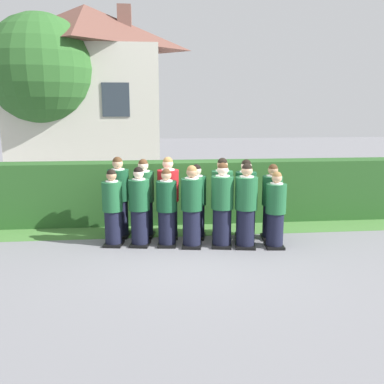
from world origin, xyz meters
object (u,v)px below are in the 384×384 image
at_px(student_rear_row_1, 144,200).
at_px(student_rear_row_4, 222,200).
at_px(student_front_row_3, 192,208).
at_px(student_rear_row_6, 272,204).
at_px(student_rear_row_3, 196,203).
at_px(student_rear_row_0, 119,199).
at_px(student_in_red_blazer, 168,199).
at_px(student_front_row_2, 167,209).
at_px(student_front_row_5, 246,208).
at_px(student_front_row_0, 113,210).
at_px(student_front_row_1, 139,208).
at_px(student_front_row_6, 275,212).
at_px(student_rear_row_5, 245,201).
at_px(student_front_row_4, 222,207).

relative_size(student_rear_row_1, student_rear_row_4, 0.98).
distance_m(student_front_row_3, student_rear_row_6, 1.76).
height_order(student_rear_row_1, student_rear_row_4, student_rear_row_4).
bearing_deg(student_rear_row_3, student_rear_row_1, 168.95).
height_order(student_rear_row_0, student_in_red_blazer, student_in_red_blazer).
bearing_deg(student_front_row_2, student_front_row_5, -8.87).
height_order(student_front_row_2, student_rear_row_1, student_rear_row_1).
relative_size(student_front_row_0, student_rear_row_3, 0.98).
relative_size(student_front_row_2, student_rear_row_6, 0.98).
bearing_deg(student_rear_row_6, student_front_row_3, -168.76).
xyz_separation_m(student_front_row_1, student_rear_row_1, (0.08, 0.60, 0.04)).
height_order(student_front_row_6, student_in_red_blazer, student_in_red_blazer).
bearing_deg(student_rear_row_0, student_rear_row_5, -8.20).
xyz_separation_m(student_rear_row_1, student_rear_row_4, (1.64, -0.29, 0.02)).
xyz_separation_m(student_front_row_2, student_rear_row_6, (2.21, 0.23, 0.02)).
bearing_deg(student_rear_row_0, student_rear_row_6, -8.78).
xyz_separation_m(student_front_row_3, student_in_red_blazer, (-0.44, 0.66, 0.05)).
distance_m(student_front_row_2, student_front_row_5, 1.57).
distance_m(student_front_row_6, student_rear_row_6, 0.56).
relative_size(student_in_red_blazer, student_rear_row_3, 1.09).
height_order(student_front_row_1, student_front_row_6, student_front_row_1).
bearing_deg(student_rear_row_6, student_front_row_1, -176.60).
bearing_deg(student_rear_row_1, student_rear_row_5, -8.81).
distance_m(student_front_row_4, student_rear_row_6, 1.19).
xyz_separation_m(student_front_row_3, student_rear_row_3, (0.15, 0.57, -0.03)).
height_order(student_rear_row_3, student_rear_row_5, student_rear_row_5).
bearing_deg(student_rear_row_1, student_front_row_5, -24.43).
xyz_separation_m(student_rear_row_0, student_in_red_blazer, (1.05, -0.18, 0.00)).
xyz_separation_m(student_in_red_blazer, student_rear_row_6, (2.16, -0.32, -0.07)).
xyz_separation_m(student_front_row_2, student_front_row_5, (1.55, -0.24, 0.06)).
distance_m(student_front_row_3, student_rear_row_1, 1.23).
height_order(student_front_row_5, student_in_red_blazer, student_in_red_blazer).
height_order(student_in_red_blazer, student_rear_row_5, student_in_red_blazer).
relative_size(student_front_row_6, student_rear_row_4, 0.89).
bearing_deg(student_front_row_1, student_front_row_6, -8.35).
distance_m(student_rear_row_1, student_rear_row_6, 2.71).
relative_size(student_rear_row_5, student_rear_row_6, 1.06).
bearing_deg(student_front_row_0, student_in_red_blazer, 20.20).
bearing_deg(student_rear_row_0, student_front_row_3, -29.43).
distance_m(student_front_row_0, student_front_row_3, 1.59).
height_order(student_front_row_4, student_rear_row_4, student_rear_row_4).
bearing_deg(student_rear_row_1, student_rear_row_4, -10.00).
distance_m(student_front_row_3, student_front_row_4, 0.60).
bearing_deg(student_rear_row_1, student_front_row_4, -28.07).
bearing_deg(student_rear_row_3, student_front_row_5, -37.59).
bearing_deg(student_rear_row_6, student_front_row_6, -98.76).
height_order(student_front_row_2, student_front_row_3, student_front_row_3).
height_order(student_front_row_1, student_front_row_3, student_front_row_3).
distance_m(student_front_row_0, student_front_row_1, 0.54).
bearing_deg(student_in_red_blazer, student_front_row_6, -22.84).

